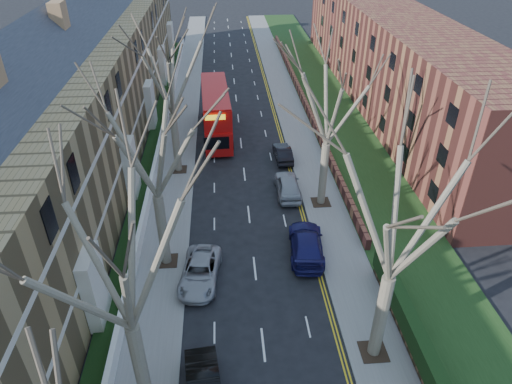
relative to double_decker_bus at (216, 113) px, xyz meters
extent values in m
cube|color=slate|center=(-3.68, 3.85, -2.22)|extent=(3.00, 102.00, 0.12)
cube|color=slate|center=(8.32, 3.85, -2.22)|extent=(3.00, 102.00, 0.12)
cube|color=olive|center=(-11.48, -4.15, 2.72)|extent=(9.00, 78.00, 10.00)
cube|color=#282A31|center=(-11.48, -4.15, 8.72)|extent=(4.67, 78.00, 4.67)
cube|color=silver|center=(-7.03, -4.15, 1.22)|extent=(0.12, 78.00, 0.35)
cube|color=silver|center=(-7.03, -4.15, 4.72)|extent=(0.12, 78.00, 0.35)
cube|color=brown|center=(19.82, 7.85, 2.72)|extent=(8.00, 54.00, 10.00)
cube|color=brown|center=(10.02, 7.85, -1.71)|extent=(0.35, 54.00, 0.90)
cube|color=white|center=(-5.33, -4.15, -1.66)|extent=(0.30, 78.00, 1.00)
cube|color=#1B3714|center=(12.82, 3.85, -2.13)|extent=(6.00, 102.00, 0.06)
cylinder|color=#6C604D|center=(-3.38, -29.15, 0.47)|extent=(0.64, 0.64, 5.25)
cylinder|color=#6C604D|center=(-3.38, -19.15, 0.38)|extent=(0.64, 0.64, 5.07)
cube|color=#2D2116|center=(-3.38, -19.15, -2.14)|extent=(1.40, 1.40, 0.05)
cylinder|color=#6C604D|center=(-3.38, -7.15, 0.47)|extent=(0.60, 0.60, 5.25)
cube|color=#2D2116|center=(-3.38, -7.15, -2.14)|extent=(1.40, 1.40, 0.05)
cylinder|color=#6C604D|center=(8.02, -27.15, 0.47)|extent=(0.64, 0.64, 5.25)
cube|color=#2D2116|center=(8.02, -27.15, -2.14)|extent=(1.40, 1.40, 0.05)
cylinder|color=#6C604D|center=(8.02, -13.15, 0.38)|extent=(0.60, 0.60, 5.07)
cube|color=#2D2116|center=(8.02, -13.15, -2.14)|extent=(1.40, 1.40, 0.05)
cube|color=#B10E0C|center=(0.00, 0.00, -0.82)|extent=(2.99, 11.17, 2.21)
cube|color=#B10E0C|center=(0.00, 0.00, 1.29)|extent=(2.97, 10.62, 2.01)
cube|color=black|center=(0.00, 0.00, -0.37)|extent=(2.97, 10.29, 0.91)
cube|color=black|center=(0.00, 0.00, 1.39)|extent=(2.96, 10.07, 0.91)
imported|color=#9B9BA0|center=(-1.14, -20.96, -1.60)|extent=(2.86, 5.14, 1.36)
imported|color=#191753|center=(5.85, -18.88, -1.49)|extent=(2.74, 5.60, 1.57)
imported|color=#97999F|center=(5.62, -11.52, -1.49)|extent=(1.91, 4.66, 1.58)
imported|color=black|center=(5.96, -5.74, -1.63)|extent=(1.54, 4.01, 1.30)
camera|label=1|loc=(0.70, -42.14, 17.78)|focal=32.00mm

